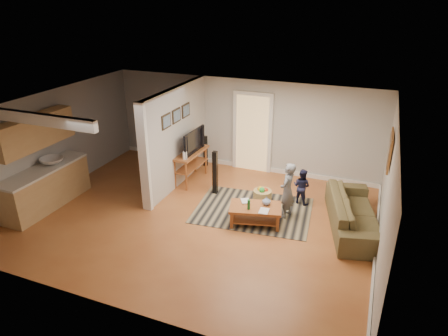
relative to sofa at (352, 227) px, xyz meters
The scene contains 11 objects.
ground 3.33m from the sofa, 165.90° to the right, with size 7.50×7.50×0.00m, color #974C26.
room_shell 4.56m from the sofa, behind, with size 7.54×6.02×2.52m.
area_rug 2.18m from the sofa, behind, with size 2.58×1.88×0.01m, color black.
sofa is the anchor object (origin of this frame).
coffee_table 2.07m from the sofa, 162.65° to the right, with size 1.20×0.88×0.64m.
tv_console 4.32m from the sofa, 168.77° to the left, with size 0.52×1.30×1.11m.
speaker_left 3.38m from the sofa, behind, with size 0.11×0.11×1.11m, color black.
speaker_right 4.66m from the sofa, 155.98° to the left, with size 0.09×0.09×0.89m, color black.
toy_basket 2.15m from the sofa, 169.02° to the left, with size 0.44×0.44×0.39m.
child 1.43m from the sofa, behind, with size 0.46×0.30×1.27m, color slate.
toddler 1.41m from the sofa, 151.98° to the left, with size 0.42×0.33×0.86m, color #1C1E3B.
Camera 1 is at (3.37, -6.91, 4.54)m, focal length 32.00 mm.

